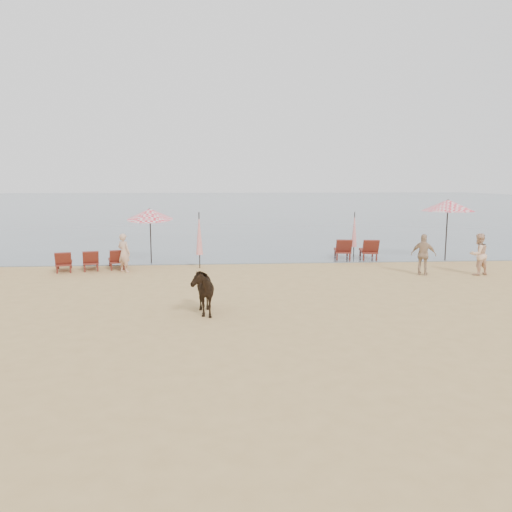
{
  "coord_description": "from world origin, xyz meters",
  "views": [
    {
      "loc": [
        -1.25,
        -11.41,
        3.56
      ],
      "look_at": [
        0.0,
        5.0,
        1.1
      ],
      "focal_mm": 35.0,
      "sensor_mm": 36.0,
      "label": 1
    }
  ],
  "objects_px": {
    "lounger_cluster_right": "(356,250)",
    "umbrella_closed_left": "(199,234)",
    "beachgoer_right_a": "(478,254)",
    "umbrella_open_right": "(448,205)",
    "umbrella_closed_right": "(354,230)",
    "umbrella_open_left_b": "(150,214)",
    "beachgoer_right_b": "(424,255)",
    "cow": "(200,290)",
    "beachgoer_left": "(124,253)",
    "lounger_cluster_left": "(91,260)"
  },
  "relations": [
    {
      "from": "umbrella_closed_right",
      "to": "beachgoer_left",
      "type": "relative_size",
      "value": 1.41
    },
    {
      "from": "cow",
      "to": "beachgoer_left",
      "type": "xyz_separation_m",
      "value": [
        -3.23,
        6.57,
        0.11
      ]
    },
    {
      "from": "umbrella_closed_right",
      "to": "umbrella_closed_left",
      "type": "bearing_deg",
      "value": -162.4
    },
    {
      "from": "beachgoer_left",
      "to": "lounger_cluster_left",
      "type": "bearing_deg",
      "value": 13.42
    },
    {
      "from": "lounger_cluster_left",
      "to": "umbrella_open_left_b",
      "type": "relative_size",
      "value": 1.18
    },
    {
      "from": "cow",
      "to": "beachgoer_right_a",
      "type": "bearing_deg",
      "value": 15.14
    },
    {
      "from": "umbrella_closed_right",
      "to": "beachgoer_left",
      "type": "height_order",
      "value": "umbrella_closed_right"
    },
    {
      "from": "lounger_cluster_left",
      "to": "umbrella_open_right",
      "type": "bearing_deg",
      "value": -9.97
    },
    {
      "from": "cow",
      "to": "beachgoer_right_b",
      "type": "relative_size",
      "value": 0.98
    },
    {
      "from": "umbrella_closed_right",
      "to": "beachgoer_right_b",
      "type": "height_order",
      "value": "umbrella_closed_right"
    },
    {
      "from": "cow",
      "to": "lounger_cluster_right",
      "type": "bearing_deg",
      "value": 42.82
    },
    {
      "from": "lounger_cluster_right",
      "to": "beachgoer_right_b",
      "type": "bearing_deg",
      "value": -59.2
    },
    {
      "from": "umbrella_closed_right",
      "to": "beachgoer_right_a",
      "type": "height_order",
      "value": "umbrella_closed_right"
    },
    {
      "from": "umbrella_open_left_b",
      "to": "umbrella_closed_right",
      "type": "xyz_separation_m",
      "value": [
        9.3,
        0.89,
        -0.83
      ]
    },
    {
      "from": "umbrella_open_right",
      "to": "beachgoer_right_b",
      "type": "distance_m",
      "value": 4.47
    },
    {
      "from": "lounger_cluster_left",
      "to": "umbrella_open_right",
      "type": "height_order",
      "value": "umbrella_open_right"
    },
    {
      "from": "umbrella_open_right",
      "to": "beachgoer_right_b",
      "type": "bearing_deg",
      "value": -121.2
    },
    {
      "from": "lounger_cluster_left",
      "to": "umbrella_closed_left",
      "type": "relative_size",
      "value": 1.27
    },
    {
      "from": "lounger_cluster_left",
      "to": "umbrella_closed_right",
      "type": "height_order",
      "value": "umbrella_closed_right"
    },
    {
      "from": "lounger_cluster_right",
      "to": "beachgoer_right_a",
      "type": "bearing_deg",
      "value": -38.66
    },
    {
      "from": "umbrella_closed_left",
      "to": "beachgoer_right_a",
      "type": "bearing_deg",
      "value": -12.3
    },
    {
      "from": "umbrella_open_left_b",
      "to": "beachgoer_right_a",
      "type": "relative_size",
      "value": 1.56
    },
    {
      "from": "beachgoer_right_b",
      "to": "lounger_cluster_left",
      "type": "bearing_deg",
      "value": 22.09
    },
    {
      "from": "umbrella_open_right",
      "to": "beachgoer_right_a",
      "type": "height_order",
      "value": "umbrella_open_right"
    },
    {
      "from": "umbrella_open_right",
      "to": "umbrella_closed_right",
      "type": "distance_m",
      "value": 4.25
    },
    {
      "from": "umbrella_open_right",
      "to": "umbrella_closed_left",
      "type": "xyz_separation_m",
      "value": [
        -11.05,
        -1.12,
        -1.08
      ]
    },
    {
      "from": "beachgoer_right_a",
      "to": "beachgoer_right_b",
      "type": "height_order",
      "value": "beachgoer_right_a"
    },
    {
      "from": "lounger_cluster_right",
      "to": "umbrella_closed_right",
      "type": "bearing_deg",
      "value": 94.92
    },
    {
      "from": "lounger_cluster_right",
      "to": "cow",
      "type": "xyz_separation_m",
      "value": [
        -6.8,
        -9.01,
        0.19
      ]
    },
    {
      "from": "cow",
      "to": "umbrella_open_right",
      "type": "bearing_deg",
      "value": 27.81
    },
    {
      "from": "lounger_cluster_right",
      "to": "umbrella_open_right",
      "type": "relative_size",
      "value": 0.78
    },
    {
      "from": "umbrella_open_left_b",
      "to": "beachgoer_left",
      "type": "xyz_separation_m",
      "value": [
        -0.78,
        -2.06,
        -1.4
      ]
    },
    {
      "from": "lounger_cluster_left",
      "to": "beachgoer_right_a",
      "type": "relative_size",
      "value": 1.84
    },
    {
      "from": "umbrella_closed_right",
      "to": "umbrella_open_left_b",
      "type": "bearing_deg",
      "value": -174.54
    },
    {
      "from": "lounger_cluster_left",
      "to": "beachgoer_right_b",
      "type": "height_order",
      "value": "beachgoer_right_b"
    },
    {
      "from": "lounger_cluster_right",
      "to": "beachgoer_right_a",
      "type": "height_order",
      "value": "beachgoer_right_a"
    },
    {
      "from": "umbrella_closed_right",
      "to": "cow",
      "type": "relative_size",
      "value": 1.39
    },
    {
      "from": "umbrella_closed_left",
      "to": "umbrella_open_left_b",
      "type": "bearing_deg",
      "value": 147.64
    },
    {
      "from": "beachgoer_left",
      "to": "beachgoer_right_a",
      "type": "distance_m",
      "value": 13.78
    },
    {
      "from": "lounger_cluster_right",
      "to": "beachgoer_right_b",
      "type": "height_order",
      "value": "beachgoer_right_b"
    },
    {
      "from": "umbrella_open_left_b",
      "to": "cow",
      "type": "bearing_deg",
      "value": -84.99
    },
    {
      "from": "umbrella_open_right",
      "to": "umbrella_closed_right",
      "type": "height_order",
      "value": "umbrella_open_right"
    },
    {
      "from": "beachgoer_right_b",
      "to": "beachgoer_right_a",
      "type": "bearing_deg",
      "value": -152.73
    },
    {
      "from": "cow",
      "to": "beachgoer_right_a",
      "type": "xyz_separation_m",
      "value": [
        10.44,
        4.93,
        0.14
      ]
    },
    {
      "from": "beachgoer_right_b",
      "to": "lounger_cluster_right",
      "type": "bearing_deg",
      "value": -37.91
    },
    {
      "from": "beachgoer_right_a",
      "to": "beachgoer_left",
      "type": "bearing_deg",
      "value": -23.69
    },
    {
      "from": "lounger_cluster_right",
      "to": "umbrella_closed_left",
      "type": "height_order",
      "value": "umbrella_closed_left"
    },
    {
      "from": "umbrella_closed_right",
      "to": "beachgoer_right_a",
      "type": "relative_size",
      "value": 1.35
    },
    {
      "from": "umbrella_open_left_b",
      "to": "umbrella_closed_right",
      "type": "height_order",
      "value": "umbrella_open_left_b"
    },
    {
      "from": "lounger_cluster_right",
      "to": "umbrella_closed_right",
      "type": "xyz_separation_m",
      "value": [
        0.04,
        0.52,
        0.87
      ]
    }
  ]
}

